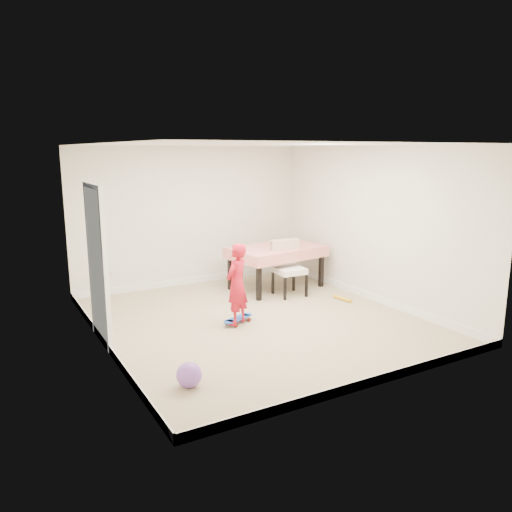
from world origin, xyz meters
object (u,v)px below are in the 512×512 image
dining_chair (290,268)px  child (237,286)px  skateboard (238,320)px  balloon (189,375)px  dining_table (276,267)px

dining_chair → child: size_ratio=0.82×
skateboard → balloon: balloon is taller
balloon → child: bearing=47.4°
skateboard → dining_chair: bearing=7.6°
skateboard → child: (-0.06, -0.08, 0.55)m
dining_table → dining_chair: (-0.05, -0.52, 0.09)m
dining_table → child: bearing=-145.1°
dining_table → balloon: size_ratio=5.98×
balloon → dining_chair: bearing=39.8°
balloon → skateboard: bearing=47.8°
dining_chair → skateboard: dining_chair is taller
dining_table → dining_chair: bearing=-103.1°
balloon → dining_table: bearing=45.0°
skateboard → child: 0.56m
dining_table → balloon: bearing=-142.8°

